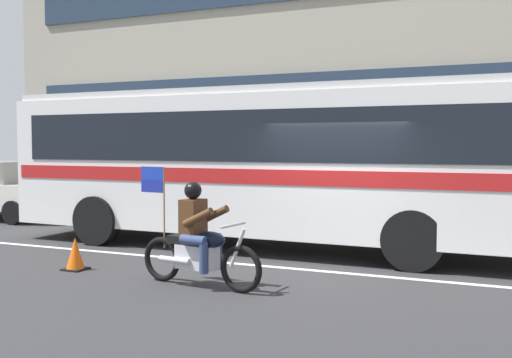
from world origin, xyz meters
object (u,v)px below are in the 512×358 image
object	(u,v)px
transit_bus	(269,156)
parked_hatchback_downstreet	(0,189)
traffic_cone	(75,255)
fire_hydrant	(474,216)
motorcycle_with_rider	(198,242)

from	to	relation	value
transit_bus	parked_hatchback_downstreet	xyz separation A→B (m)	(-8.93, 1.39, -1.03)
parked_hatchback_downstreet	traffic_cone	size ratio (longest dim) A/B	7.76
fire_hydrant	traffic_cone	distance (m)	8.56
motorcycle_with_rider	parked_hatchback_downstreet	size ratio (longest dim) A/B	0.51
fire_hydrant	traffic_cone	size ratio (longest dim) A/B	1.36
motorcycle_with_rider	fire_hydrant	world-z (taller)	motorcycle_with_rider
transit_bus	traffic_cone	distance (m)	4.31
traffic_cone	parked_hatchback_downstreet	bearing A→B (deg)	144.97
transit_bus	traffic_cone	world-z (taller)	transit_bus
transit_bus	parked_hatchback_downstreet	world-z (taller)	transit_bus
traffic_cone	fire_hydrant	bearing A→B (deg)	45.73
parked_hatchback_downstreet	traffic_cone	bearing A→B (deg)	-35.03
motorcycle_with_rider	traffic_cone	bearing A→B (deg)	174.99
transit_bus	fire_hydrant	world-z (taller)	transit_bus
transit_bus	traffic_cone	xyz separation A→B (m)	(-2.18, -3.34, -1.63)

